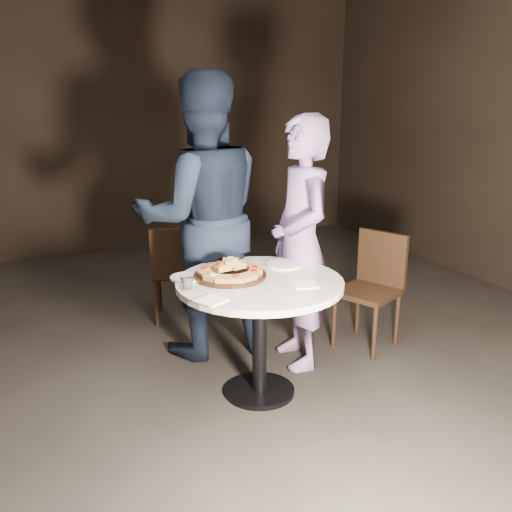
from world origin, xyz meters
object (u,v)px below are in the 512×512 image
Objects in this scene: table at (260,302)px; chair_far at (176,267)px; water_glass at (187,283)px; diner_navy at (202,218)px; serving_board at (230,276)px; diner_teal at (301,244)px; focaccia_pile at (230,269)px; chair_right at (374,281)px.

table is 1.59× the size of chair_far.
water_glass is at bearing 176.10° from table.
diner_navy is at bearing 96.71° from table.
serving_board is 0.64m from diner_navy.
serving_board is at bearing 17.38° from water_glass.
serving_board is at bearing 138.09° from table.
diner_teal reaches higher than water_glass.
chair_far is at bearing -143.57° from diner_teal.
focaccia_pile is 0.23× the size of diner_teal.
focaccia_pile is at bearing -104.90° from chair_right.
chair_right is at bearing 168.81° from diner_navy.
diner_navy is 0.68m from diner_teal.
focaccia_pile is 0.20× the size of diner_navy.
water_glass is at bearing -162.39° from focaccia_pile.
chair_right reaches higher than table.
serving_board is at bearing -104.83° from chair_right.
chair_far is (0.31, 1.25, -0.31)m from water_glass.
focaccia_pile is 0.31m from water_glass.
chair_far is at bearing 89.02° from focaccia_pile.
diner_navy is (0.03, -0.56, 0.50)m from chair_far.
diner_teal reaches higher than table.
water_glass is (-0.29, -0.09, 0.03)m from serving_board.
water_glass is (-0.29, -0.09, -0.01)m from focaccia_pile.
diner_navy reaches higher than table.
serving_board is 1.19m from chair_far.
serving_board is at bearing -65.62° from diner_teal.
table is 0.46m from water_glass.
focaccia_pile reaches higher than table.
diner_navy is (0.05, 0.60, 0.18)m from focaccia_pile.
focaccia_pile is at bearing 137.45° from table.
chair_right is at bearing 17.00° from table.
chair_far is 1.19m from diner_teal.
diner_navy is at bearing 85.35° from serving_board.
chair_far is 1.50m from chair_right.
serving_board is 0.59m from diner_teal.
diner_teal is at bearing -111.28° from chair_right.
table is at bearing -48.32° from diner_teal.
serving_board is 0.04m from focaccia_pile.
water_glass is at bearing -65.33° from diner_teal.
chair_far reaches higher than table.
chair_right is (1.47, 0.29, -0.29)m from water_glass.
serving_board is at bearing 108.99° from chair_far.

